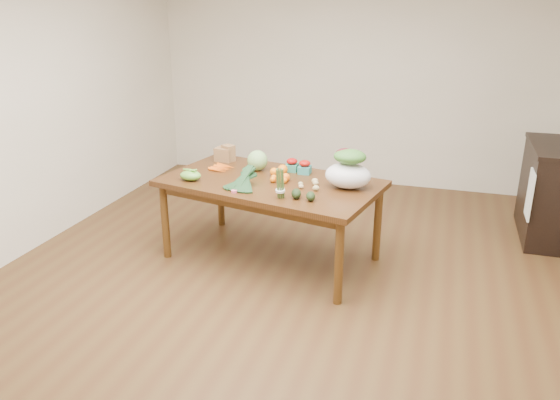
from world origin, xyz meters
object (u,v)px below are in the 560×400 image
(dining_table, at_px, (271,220))
(cabinet, at_px, (553,192))
(mandarin_cluster, at_px, (281,177))
(cabbage, at_px, (257,160))
(kale_bunch, at_px, (240,180))
(paper_bag, at_px, (224,153))
(salad_bag, at_px, (348,171))
(asparagus_bundle, at_px, (280,183))

(dining_table, relative_size, cabinet, 1.83)
(mandarin_cluster, bearing_deg, cabbage, 139.63)
(cabbage, relative_size, kale_bunch, 0.47)
(cabbage, height_order, mandarin_cluster, cabbage)
(cabbage, bearing_deg, kale_bunch, -85.52)
(cabinet, height_order, paper_bag, cabinet)
(dining_table, height_order, mandarin_cluster, mandarin_cluster)
(paper_bag, height_order, kale_bunch, same)
(cabinet, distance_m, salad_bag, 2.25)
(cabbage, bearing_deg, cabinet, 20.82)
(cabinet, relative_size, mandarin_cluster, 5.67)
(cabbage, height_order, salad_bag, salad_bag)
(paper_bag, relative_size, asparagus_bundle, 0.90)
(paper_bag, relative_size, salad_bag, 0.58)
(cabbage, bearing_deg, paper_bag, 154.63)
(cabinet, xyz_separation_m, cabbage, (-2.70, -1.03, 0.37))
(dining_table, distance_m, salad_bag, 0.86)
(paper_bag, height_order, salad_bag, salad_bag)
(asparagus_bundle, height_order, salad_bag, salad_bag)
(cabinet, distance_m, kale_bunch, 3.11)
(mandarin_cluster, bearing_deg, paper_bag, 147.64)
(cabbage, xyz_separation_m, mandarin_cluster, (0.30, -0.26, -0.05))
(cabinet, relative_size, paper_bag, 4.53)
(paper_bag, bearing_deg, salad_bag, -18.89)
(kale_bunch, bearing_deg, cabinet, 42.45)
(cabbage, relative_size, salad_bag, 0.49)
(dining_table, relative_size, asparagus_bundle, 7.47)
(kale_bunch, bearing_deg, asparagus_bundle, -5.06)
(dining_table, height_order, cabinet, cabinet)
(cabinet, height_order, cabbage, cabinet)
(dining_table, relative_size, mandarin_cluster, 10.38)
(dining_table, xyz_separation_m, cabbage, (-0.21, 0.26, 0.47))
(mandarin_cluster, bearing_deg, cabinet, 28.24)
(dining_table, distance_m, mandarin_cluster, 0.43)
(paper_bag, xyz_separation_m, cabbage, (0.41, -0.20, 0.01))
(cabinet, relative_size, salad_bag, 2.63)
(salad_bag, bearing_deg, cabbage, 164.33)
(kale_bunch, xyz_separation_m, salad_bag, (0.85, 0.30, 0.07))
(dining_table, relative_size, cabbage, 9.90)
(dining_table, distance_m, paper_bag, 0.90)
(dining_table, xyz_separation_m, asparagus_bundle, (0.22, -0.40, 0.50))
(paper_bag, relative_size, kale_bunch, 0.56)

